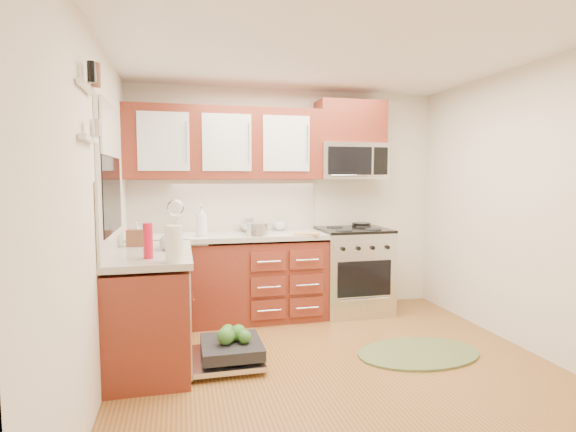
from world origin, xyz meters
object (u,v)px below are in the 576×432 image
object	(u,v)px
microwave	(350,161)
rug	(419,353)
cutting_board	(306,234)
upper_cabinets	(225,144)
skillet	(361,224)
bowl_a	(257,230)
sink	(176,248)
stock_pot	(257,229)
bowl_b	(254,228)
dishwasher	(227,353)
cup	(280,226)
paper_towel_roll	(174,244)
range	(353,270)

from	to	relation	value
microwave	rug	bearing A→B (deg)	-86.22
microwave	cutting_board	xyz separation A→B (m)	(-0.61, -0.33, -0.77)
upper_cabinets	microwave	world-z (taller)	upper_cabinets
microwave	skillet	distance (m)	0.75
rug	bowl_a	world-z (taller)	bowl_a
rug	upper_cabinets	bearing A→B (deg)	136.14
cutting_board	bowl_a	world-z (taller)	bowl_a
sink	stock_pot	xyz separation A→B (m)	(0.81, -0.18, 0.19)
bowl_a	bowl_b	distance (m)	0.10
bowl_b	rug	bearing A→B (deg)	-50.73
dishwasher	sink	bearing A→B (deg)	109.20
dishwasher	bowl_a	size ratio (longest dim) A/B	2.82
cutting_board	bowl_b	xyz separation A→B (m)	(-0.50, 0.38, 0.04)
upper_cabinets	cup	world-z (taller)	upper_cabinets
upper_cabinets	sink	xyz separation A→B (m)	(-0.52, -0.16, -1.07)
paper_towel_roll	rug	bearing A→B (deg)	4.38
sink	bowl_a	size ratio (longest dim) A/B	2.49
stock_pot	bowl_b	world-z (taller)	stock_pot
cutting_board	cup	distance (m)	0.47
microwave	bowl_a	world-z (taller)	microwave
skillet	cutting_board	distance (m)	0.88
skillet	range	bearing A→B (deg)	-132.14
microwave	sink	distance (m)	2.13
bowl_b	cup	xyz separation A→B (m)	(0.30, 0.05, 0.01)
microwave	cutting_board	bearing A→B (deg)	-151.50
dishwasher	paper_towel_roll	bearing A→B (deg)	-140.63
microwave	cup	bearing A→B (deg)	172.89
microwave	range	bearing A→B (deg)	-90.00
paper_towel_roll	cutting_board	bearing A→B (deg)	43.16
rug	cup	distance (m)	2.01
microwave	paper_towel_roll	bearing A→B (deg)	-140.87
microwave	bowl_a	size ratio (longest dim) A/B	3.06
bowl_b	cup	size ratio (longest dim) A/B	2.24
dishwasher	skillet	xyz separation A→B (m)	(1.71, 1.32, 0.87)
rug	cup	xyz separation A→B (m)	(-0.89, 1.52, 0.97)
upper_cabinets	bowl_a	distance (m)	0.98
paper_towel_roll	bowl_b	bearing A→B (deg)	62.99
bowl_a	bowl_b	xyz separation A→B (m)	(-0.02, 0.09, 0.01)
skillet	rug	bearing A→B (deg)	-93.02
dishwasher	bowl_b	distance (m)	1.62
upper_cabinets	skillet	bearing A→B (deg)	1.63
rug	skillet	distance (m)	1.77
upper_cabinets	rug	bearing A→B (deg)	-43.86
bowl_b	cup	bearing A→B (deg)	9.37
upper_cabinets	bowl_b	xyz separation A→B (m)	(0.30, 0.03, -0.90)
sink	bowl_b	distance (m)	0.86
bowl_a	paper_towel_roll	bearing A→B (deg)	-119.10
upper_cabinets	cup	distance (m)	1.09
bowl_a	dishwasher	bearing A→B (deg)	-110.85
cup	rug	bearing A→B (deg)	-59.44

